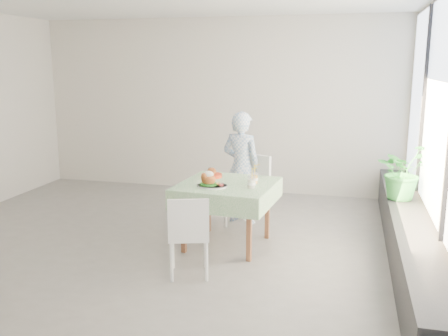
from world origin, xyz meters
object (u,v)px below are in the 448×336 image
(juice_cup_orange, at_px, (254,178))
(potted_plant, at_px, (402,171))
(cafe_table, at_px, (227,207))
(diner, at_px, (241,168))
(chair_far, at_px, (247,205))
(main_dish, at_px, (210,182))
(chair_near, at_px, (189,251))

(juice_cup_orange, xyz_separation_m, potted_plant, (1.65, 0.67, 0.03))
(cafe_table, distance_m, diner, 0.93)
(chair_far, bearing_deg, main_dish, -104.56)
(potted_plant, bearing_deg, chair_far, -179.15)
(cafe_table, xyz_separation_m, chair_near, (-0.16, -0.91, -0.20))
(chair_near, distance_m, diner, 1.86)
(cafe_table, distance_m, chair_near, 0.95)
(cafe_table, relative_size, potted_plant, 1.68)
(chair_near, relative_size, juice_cup_orange, 3.19)
(diner, distance_m, main_dish, 1.09)
(cafe_table, height_order, diner, diner)
(chair_near, bearing_deg, chair_far, 81.02)
(cafe_table, height_order, chair_far, chair_far)
(chair_near, xyz_separation_m, juice_cup_orange, (0.46, 0.97, 0.55))
(diner, distance_m, potted_plant, 1.98)
(chair_far, height_order, juice_cup_orange, juice_cup_orange)
(cafe_table, relative_size, main_dish, 3.26)
(cafe_table, relative_size, chair_far, 1.22)
(diner, relative_size, potted_plant, 2.21)
(chair_far, distance_m, main_dish, 1.07)
(potted_plant, bearing_deg, chair_near, -142.12)
(chair_far, relative_size, potted_plant, 1.39)
(juice_cup_orange, bearing_deg, chair_far, 107.92)
(cafe_table, xyz_separation_m, main_dish, (-0.14, -0.20, 0.34))
(chair_near, distance_m, potted_plant, 2.74)
(diner, height_order, main_dish, diner)
(main_dish, bearing_deg, diner, 83.93)
(chair_far, height_order, potted_plant, potted_plant)
(chair_far, relative_size, juice_cup_orange, 3.57)
(chair_near, relative_size, diner, 0.56)
(chair_near, xyz_separation_m, potted_plant, (2.11, 1.64, 0.58))
(diner, xyz_separation_m, main_dish, (-0.12, -1.09, 0.06))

